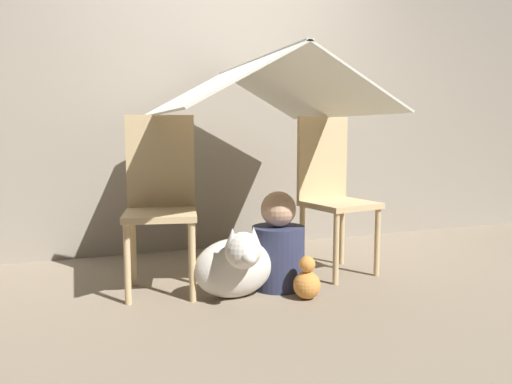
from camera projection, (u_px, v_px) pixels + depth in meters
The scene contains 8 objects.
ground_plane at pixel (264, 289), 2.94m from camera, with size 8.80×8.80×0.00m, color gray.
wall_back at pixel (211, 89), 3.86m from camera, with size 7.00×0.05×2.50m.
chair_left at pixel (161, 196), 2.88m from camera, with size 0.47×0.47×1.02m.
chair_right at pixel (332, 189), 3.26m from camera, with size 0.47×0.47×1.02m.
sheet_canopy at pixel (256, 87), 2.92m from camera, with size 1.16×1.43×0.32m.
person_front at pixel (278, 247), 2.94m from camera, with size 0.31×0.31×0.58m.
dog at pixel (235, 264), 2.74m from camera, with size 0.45×0.42×0.43m.
plush_toy at pixel (307, 281), 2.76m from camera, with size 0.15×0.15×0.24m.
Camera 1 is at (-1.02, -2.66, 0.92)m, focal length 35.00 mm.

